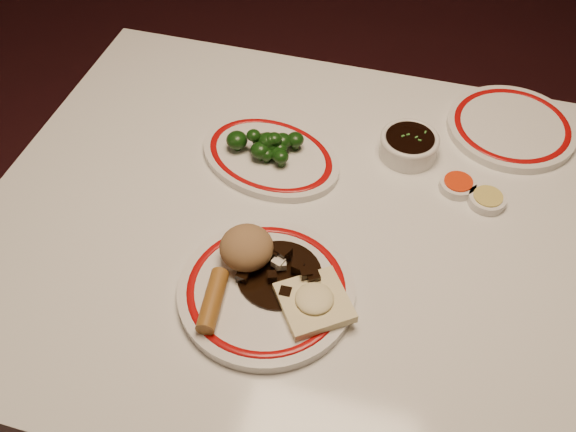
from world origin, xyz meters
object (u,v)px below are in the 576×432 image
(fried_wonton, at_px, (314,301))
(soy_bowl, at_px, (409,146))
(broccoli_plate, at_px, (270,156))
(dining_table, at_px, (332,261))
(main_plate, at_px, (266,290))
(broccoli_pile, at_px, (268,145))
(spring_roll, at_px, (213,300))
(rice_mound, at_px, (247,248))
(stirfry_heap, at_px, (281,271))

(fried_wonton, distance_m, soy_bowl, 0.39)
(fried_wonton, height_order, broccoli_plate, fried_wonton)
(dining_table, bearing_deg, main_plate, -114.11)
(main_plate, bearing_deg, broccoli_plate, 105.75)
(main_plate, distance_m, broccoli_pile, 0.30)
(broccoli_pile, height_order, soy_bowl, broccoli_pile)
(spring_roll, distance_m, broccoli_pile, 0.34)
(rice_mound, distance_m, broccoli_pile, 0.25)
(stirfry_heap, bearing_deg, dining_table, 66.40)
(broccoli_plate, bearing_deg, spring_roll, -87.37)
(rice_mound, distance_m, fried_wonton, 0.13)
(spring_roll, distance_m, soy_bowl, 0.48)
(soy_bowl, bearing_deg, broccoli_plate, -160.69)
(main_plate, bearing_deg, spring_roll, -141.30)
(dining_table, relative_size, stirfry_heap, 9.16)
(spring_roll, distance_m, broccoli_plate, 0.34)
(main_plate, relative_size, spring_roll, 3.30)
(rice_mound, distance_m, spring_roll, 0.10)
(stirfry_heap, relative_size, broccoli_plate, 0.42)
(spring_roll, bearing_deg, rice_mound, 70.16)
(fried_wonton, relative_size, broccoli_pile, 0.99)
(rice_mound, bearing_deg, broccoli_plate, 98.59)
(main_plate, height_order, fried_wonton, fried_wonton)
(rice_mound, bearing_deg, broccoli_pile, 99.39)
(dining_table, xyz_separation_m, rice_mound, (-0.11, -0.12, 0.14))
(dining_table, bearing_deg, soy_bowl, 67.47)
(dining_table, relative_size, soy_bowl, 11.38)
(fried_wonton, distance_m, stirfry_heap, 0.07)
(fried_wonton, xyz_separation_m, broccoli_plate, (-0.16, 0.30, -0.02))
(spring_roll, xyz_separation_m, broccoli_plate, (-0.02, 0.34, -0.02))
(spring_roll, height_order, broccoli_pile, broccoli_pile)
(broccoli_pile, bearing_deg, soy_bowl, 19.10)
(rice_mound, relative_size, broccoli_pile, 0.61)
(rice_mound, height_order, spring_roll, rice_mound)
(stirfry_heap, distance_m, broccoli_pile, 0.27)
(fried_wonton, bearing_deg, broccoli_plate, 118.04)
(stirfry_heap, bearing_deg, broccoli_pile, 111.11)
(rice_mound, xyz_separation_m, soy_bowl, (0.20, 0.33, -0.03))
(main_plate, relative_size, broccoli_pile, 2.46)
(rice_mound, distance_m, broccoli_plate, 0.25)
(dining_table, distance_m, rice_mound, 0.21)
(soy_bowl, bearing_deg, spring_roll, -117.93)
(soy_bowl, bearing_deg, dining_table, -112.53)
(main_plate, relative_size, stirfry_heap, 2.56)
(spring_roll, bearing_deg, fried_wonton, 8.79)
(broccoli_plate, distance_m, soy_bowl, 0.25)
(stirfry_heap, height_order, soy_bowl, stirfry_heap)
(main_plate, relative_size, fried_wonton, 2.48)
(broccoli_pile, xyz_separation_m, soy_bowl, (0.24, 0.08, -0.02))
(main_plate, xyz_separation_m, broccoli_pile, (-0.08, 0.29, 0.03))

